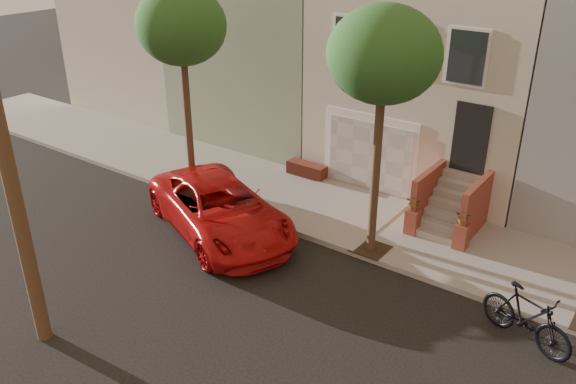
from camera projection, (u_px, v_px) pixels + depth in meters
The scene contains 7 objects.
ground at pixel (248, 313), 13.39m from camera, with size 90.00×90.00×0.00m, color black.
sidewalk at pixel (364, 220), 17.27m from camera, with size 40.00×3.70×0.15m, color gray.
house_row at pixel (454, 62), 20.01m from camera, with size 33.10×11.70×7.00m.
tree_left at pixel (181, 27), 16.90m from camera, with size 2.70×2.57×6.30m.
tree_mid at pixel (384, 56), 13.46m from camera, with size 2.70×2.57×6.30m.
pickup_truck at pixel (220, 209), 16.41m from camera, with size 2.53×5.48×1.52m, color red.
motorcycle at pixel (526, 317), 12.21m from camera, with size 0.60×2.14×1.28m, color black.
Camera 1 is at (7.14, -8.31, 8.22)m, focal length 36.77 mm.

